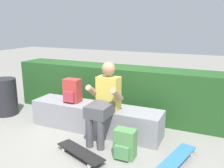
{
  "coord_description": "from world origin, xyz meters",
  "views": [
    {
      "loc": [
        1.81,
        -2.91,
        1.74
      ],
      "look_at": [
        0.27,
        0.47,
        0.81
      ],
      "focal_mm": 38.39,
      "sensor_mm": 36.0,
      "label": 1
    }
  ],
  "objects_px": {
    "bench_main": "(95,118)",
    "skateboard_beside_bench": "(177,158)",
    "skateboard_near_person": "(80,152)",
    "person_skater": "(104,99)",
    "trash_bin": "(5,97)",
    "backpack_on_ground": "(125,144)",
    "backpack_on_bench": "(72,91)"
  },
  "relations": [
    {
      "from": "skateboard_near_person",
      "to": "backpack_on_ground",
      "type": "height_order",
      "value": "backpack_on_ground"
    },
    {
      "from": "trash_bin",
      "to": "bench_main",
      "type": "bearing_deg",
      "value": 2.09
    },
    {
      "from": "skateboard_near_person",
      "to": "person_skater",
      "type": "bearing_deg",
      "value": 84.07
    },
    {
      "from": "person_skater",
      "to": "skateboard_beside_bench",
      "type": "distance_m",
      "value": 1.3
    },
    {
      "from": "skateboard_near_person",
      "to": "trash_bin",
      "type": "bearing_deg",
      "value": 160.77
    },
    {
      "from": "person_skater",
      "to": "skateboard_beside_bench",
      "type": "height_order",
      "value": "person_skater"
    },
    {
      "from": "backpack_on_ground",
      "to": "person_skater",
      "type": "bearing_deg",
      "value": 142.19
    },
    {
      "from": "person_skater",
      "to": "trash_bin",
      "type": "bearing_deg",
      "value": 176.28
    },
    {
      "from": "skateboard_near_person",
      "to": "backpack_on_ground",
      "type": "relative_size",
      "value": 2.05
    },
    {
      "from": "bench_main",
      "to": "person_skater",
      "type": "xyz_separation_m",
      "value": [
        0.29,
        -0.22,
        0.42
      ]
    },
    {
      "from": "skateboard_near_person",
      "to": "backpack_on_ground",
      "type": "bearing_deg",
      "value": 23.8
    },
    {
      "from": "bench_main",
      "to": "backpack_on_bench",
      "type": "bearing_deg",
      "value": -178.74
    },
    {
      "from": "skateboard_beside_bench",
      "to": "trash_bin",
      "type": "xyz_separation_m",
      "value": [
        -3.4,
        0.37,
        0.28
      ]
    },
    {
      "from": "bench_main",
      "to": "person_skater",
      "type": "distance_m",
      "value": 0.55
    },
    {
      "from": "skateboard_beside_bench",
      "to": "trash_bin",
      "type": "distance_m",
      "value": 3.43
    },
    {
      "from": "bench_main",
      "to": "skateboard_beside_bench",
      "type": "bearing_deg",
      "value": -17.11
    },
    {
      "from": "person_skater",
      "to": "backpack_on_bench",
      "type": "xyz_separation_m",
      "value": [
        -0.72,
        0.21,
        -0.01
      ]
    },
    {
      "from": "person_skater",
      "to": "trash_bin",
      "type": "height_order",
      "value": "person_skater"
    },
    {
      "from": "bench_main",
      "to": "trash_bin",
      "type": "xyz_separation_m",
      "value": [
        -1.96,
        -0.07,
        0.14
      ]
    },
    {
      "from": "person_skater",
      "to": "skateboard_near_person",
      "type": "bearing_deg",
      "value": -95.93
    },
    {
      "from": "trash_bin",
      "to": "backpack_on_ground",
      "type": "bearing_deg",
      "value": -10.8
    },
    {
      "from": "skateboard_near_person",
      "to": "trash_bin",
      "type": "height_order",
      "value": "trash_bin"
    },
    {
      "from": "bench_main",
      "to": "skateboard_near_person",
      "type": "bearing_deg",
      "value": -75.01
    },
    {
      "from": "bench_main",
      "to": "skateboard_beside_bench",
      "type": "distance_m",
      "value": 1.51
    },
    {
      "from": "person_skater",
      "to": "backpack_on_bench",
      "type": "bearing_deg",
      "value": 163.77
    },
    {
      "from": "person_skater",
      "to": "skateboard_near_person",
      "type": "relative_size",
      "value": 1.46
    },
    {
      "from": "bench_main",
      "to": "skateboard_beside_bench",
      "type": "relative_size",
      "value": 2.72
    },
    {
      "from": "backpack_on_ground",
      "to": "trash_bin",
      "type": "distance_m",
      "value": 2.79
    },
    {
      "from": "bench_main",
      "to": "trash_bin",
      "type": "height_order",
      "value": "trash_bin"
    },
    {
      "from": "bench_main",
      "to": "skateboard_near_person",
      "type": "xyz_separation_m",
      "value": [
        0.22,
        -0.83,
        -0.15
      ]
    },
    {
      "from": "person_skater",
      "to": "backpack_on_ground",
      "type": "relative_size",
      "value": 2.99
    },
    {
      "from": "skateboard_beside_bench",
      "to": "backpack_on_ground",
      "type": "xyz_separation_m",
      "value": [
        -0.66,
        -0.15,
        0.12
      ]
    }
  ]
}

